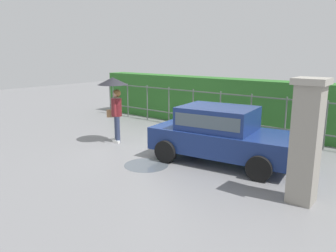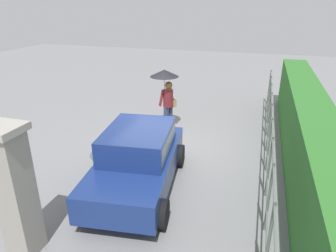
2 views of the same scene
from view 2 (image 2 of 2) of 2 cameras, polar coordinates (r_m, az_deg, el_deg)
name	(u,v)px [view 2 (image 2 of 2)]	position (r m, az deg, el deg)	size (l,w,h in m)	color
ground_plane	(164,147)	(9.44, -0.69, -3.97)	(40.00, 40.00, 0.00)	slate
car	(138,157)	(7.19, -5.64, -5.76)	(3.89, 2.23, 1.48)	navy
pedestrian	(166,86)	(10.24, -0.36, 7.50)	(0.95, 0.95, 2.11)	#2D3856
gate_pillar	(16,191)	(5.76, -26.58, -10.88)	(0.60, 0.60, 2.42)	gray
fence_section	(269,133)	(8.80, 18.39, -1.30)	(10.83, 0.05, 1.50)	#59605B
hedge_row	(306,133)	(8.84, 24.33, -1.19)	(11.78, 0.90, 1.90)	#2D6B28
puddle_near	(110,154)	(9.20, -10.84, -5.14)	(1.16, 1.16, 0.00)	#4C545B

